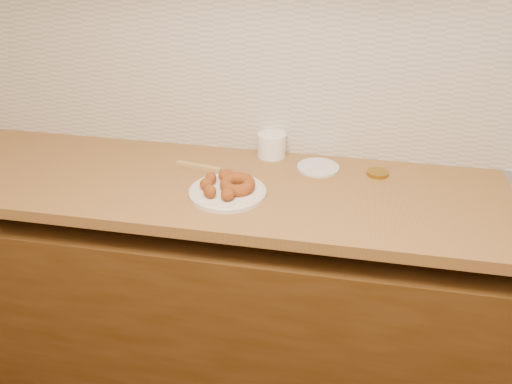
# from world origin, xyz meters

# --- Properties ---
(wall_back) EXTENTS (4.00, 0.02, 2.70)m
(wall_back) POSITION_xyz_m (0.00, 2.00, 1.35)
(wall_back) COLOR #B7A68D
(wall_back) RESTS_ON ground
(base_cabinet) EXTENTS (3.60, 0.60, 0.77)m
(base_cabinet) POSITION_xyz_m (0.00, 1.69, 0.39)
(base_cabinet) COLOR #533518
(base_cabinet) RESTS_ON floor
(butcher_block) EXTENTS (2.30, 0.62, 0.04)m
(butcher_block) POSITION_xyz_m (-0.65, 1.69, 0.88)
(butcher_block) COLOR olive
(butcher_block) RESTS_ON base_cabinet
(backsplash) EXTENTS (3.60, 0.02, 0.60)m
(backsplash) POSITION_xyz_m (0.00, 1.99, 1.20)
(backsplash) COLOR beige
(backsplash) RESTS_ON wall_back
(donut_plate) EXTENTS (0.26, 0.26, 0.01)m
(donut_plate) POSITION_xyz_m (-0.43, 1.61, 0.91)
(donut_plate) COLOR silver
(donut_plate) RESTS_ON butcher_block
(ring_donut) EXTENTS (0.14, 0.14, 0.05)m
(ring_donut) POSITION_xyz_m (-0.40, 1.62, 0.94)
(ring_donut) COLOR brown
(ring_donut) RESTS_ON donut_plate
(fried_dough_chunks) EXTENTS (0.14, 0.18, 0.05)m
(fried_dough_chunks) POSITION_xyz_m (-0.47, 1.61, 0.94)
(fried_dough_chunks) COLOR brown
(fried_dough_chunks) RESTS_ON donut_plate
(plastic_tub) EXTENTS (0.11, 0.11, 0.09)m
(plastic_tub) POSITION_xyz_m (-0.34, 1.94, 0.94)
(plastic_tub) COLOR white
(plastic_tub) RESTS_ON butcher_block
(tub_lid) EXTENTS (0.19, 0.19, 0.01)m
(tub_lid) POSITION_xyz_m (-0.16, 1.86, 0.90)
(tub_lid) COLOR silver
(tub_lid) RESTS_ON butcher_block
(brass_jar_lid) EXTENTS (0.09, 0.09, 0.01)m
(brass_jar_lid) POSITION_xyz_m (0.05, 1.85, 0.91)
(brass_jar_lid) COLOR olive
(brass_jar_lid) RESTS_ON butcher_block
(wooden_utensil) EXTENTS (0.17, 0.05, 0.01)m
(wooden_utensil) POSITION_xyz_m (-0.58, 1.78, 0.91)
(wooden_utensil) COLOR #A8874C
(wooden_utensil) RESTS_ON butcher_block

